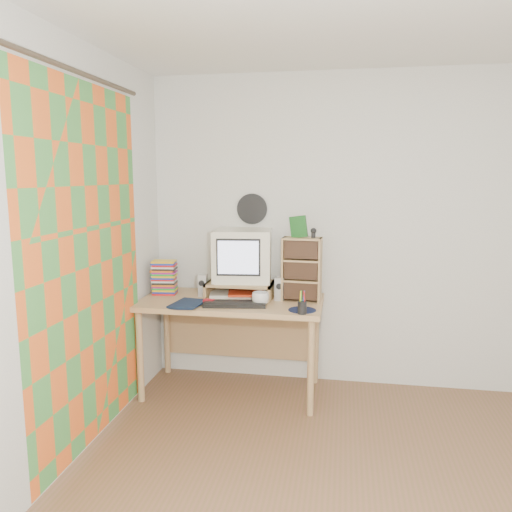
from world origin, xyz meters
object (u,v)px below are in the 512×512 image
at_px(diary, 175,301).
at_px(cd_rack, 302,269).
at_px(crt_monitor, 243,256).
at_px(desk, 233,314).
at_px(dvd_stack, 164,278).
at_px(keyboard, 235,304).
at_px(mug, 260,299).

bearing_deg(diary, cd_rack, 26.08).
relative_size(crt_monitor, diary, 1.70).
relative_size(desk, crt_monitor, 3.26).
distance_m(dvd_stack, cd_rack, 1.12).
distance_m(desk, dvd_stack, 0.63).
bearing_deg(desk, diary, -144.19).
bearing_deg(diary, keyboard, 12.56).
xyz_separation_m(dvd_stack, diary, (0.20, -0.31, -0.10)).
bearing_deg(crt_monitor, desk, -131.72).
bearing_deg(crt_monitor, dvd_stack, 178.43).
bearing_deg(dvd_stack, cd_rack, -7.97).
height_order(desk, cd_rack, cd_rack).
xyz_separation_m(mug, diary, (-0.63, -0.08, -0.02)).
xyz_separation_m(keyboard, dvd_stack, (-0.64, 0.27, 0.11)).
relative_size(mug, diary, 0.50).
distance_m(crt_monitor, dvd_stack, 0.67).
height_order(keyboard, diary, diary).
height_order(cd_rack, mug, cd_rack).
bearing_deg(cd_rack, keyboard, -147.42).
bearing_deg(desk, cd_rack, 1.95).
relative_size(dvd_stack, cd_rack, 0.53).
distance_m(crt_monitor, cd_rack, 0.49).
bearing_deg(keyboard, desk, 97.62).
height_order(desk, keyboard, keyboard).
bearing_deg(keyboard, diary, 176.18).
xyz_separation_m(desk, keyboard, (0.07, -0.24, 0.15)).
relative_size(keyboard, diary, 1.81).
bearing_deg(mug, diary, -172.72).
xyz_separation_m(desk, crt_monitor, (0.06, 0.09, 0.46)).
bearing_deg(diary, dvd_stack, 131.05).
xyz_separation_m(keyboard, cd_rack, (0.47, 0.26, 0.23)).
relative_size(crt_monitor, keyboard, 0.94).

